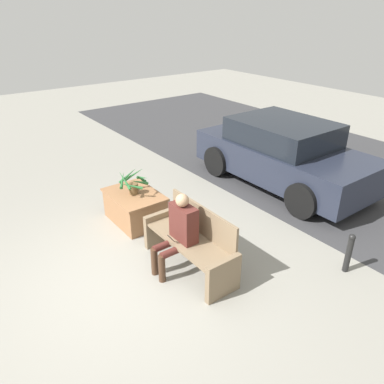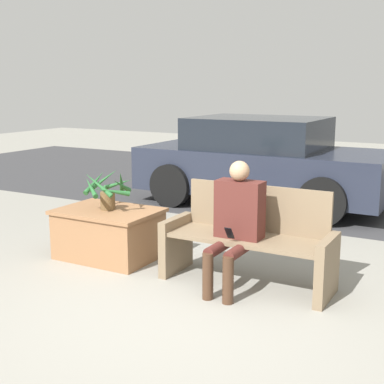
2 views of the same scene
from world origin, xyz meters
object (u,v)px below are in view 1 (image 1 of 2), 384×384
object	(u,v)px
person_seated	(179,229)
parked_car	(283,153)
bench	(192,241)
planter_box	(135,206)
bollard_post	(349,252)
potted_plant	(133,182)

from	to	relation	value
person_seated	parked_car	world-z (taller)	parked_car
bench	person_seated	size ratio (longest dim) A/B	1.36
planter_box	bollard_post	world-z (taller)	bollard_post
planter_box	bollard_post	size ratio (longest dim) A/B	1.72
bench	potted_plant	size ratio (longest dim) A/B	2.90
person_seated	bollard_post	size ratio (longest dim) A/B	1.91
person_seated	bollard_post	bearing A→B (deg)	51.59
planter_box	potted_plant	size ratio (longest dim) A/B	1.92
person_seated	planter_box	xyz separation A→B (m)	(-1.66, 0.16, -0.40)
potted_plant	bollard_post	size ratio (longest dim) A/B	0.90
person_seated	parked_car	bearing A→B (deg)	107.88
planter_box	bench	bearing A→B (deg)	1.17
parked_car	bollard_post	distance (m)	3.23
person_seated	potted_plant	world-z (taller)	person_seated
bench	planter_box	xyz separation A→B (m)	(-1.72, -0.04, -0.14)
planter_box	parked_car	world-z (taller)	parked_car
parked_car	potted_plant	bearing A→B (deg)	-97.87
potted_plant	bollard_post	bearing A→B (deg)	29.56
bench	parked_car	world-z (taller)	parked_car
person_seated	potted_plant	xyz separation A→B (m)	(-1.66, 0.15, 0.09)
parked_car	bollard_post	xyz separation A→B (m)	(2.75, -1.65, -0.37)
potted_plant	parked_car	world-z (taller)	parked_car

